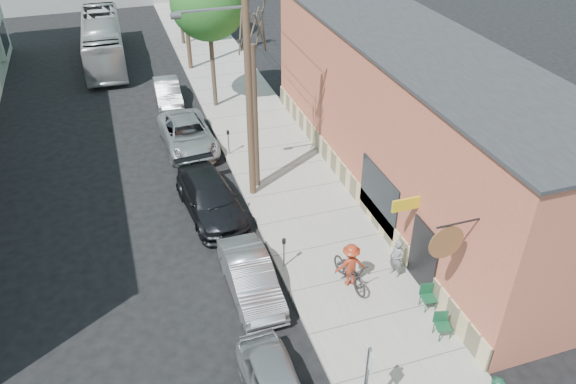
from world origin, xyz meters
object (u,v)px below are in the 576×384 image
object	(u,v)px
tree_bare	(255,120)
cyclist	(350,265)
parking_meter_near	(284,248)
utility_pole_near	(247,79)
parking_meter_far	(228,138)
sign_post	(367,378)
tree_leafy_mid	(208,3)
patio_chair_b	(443,326)
car_2	(211,198)
car_4	(168,93)
patio_chair_a	(429,298)
patron_grey	(397,258)
car_1	(251,278)
bus	(103,41)
car_3	(188,135)

from	to	relation	value
tree_bare	cyclist	distance (m)	7.64
parking_meter_near	utility_pole_near	xyz separation A→B (m)	(0.14, 5.02, 4.43)
parking_meter_far	tree_bare	bearing A→B (deg)	-79.99
sign_post	parking_meter_far	world-z (taller)	sign_post
tree_leafy_mid	patio_chair_b	distance (m)	20.02
car_2	car_4	world-z (taller)	car_2
utility_pole_near	cyclist	world-z (taller)	utility_pole_near
parking_meter_near	patio_chair_b	world-z (taller)	parking_meter_near
parking_meter_near	utility_pole_near	bearing A→B (deg)	88.40
patio_chair_a	parking_meter_near	bearing A→B (deg)	147.06
parking_meter_far	patio_chair_a	world-z (taller)	parking_meter_far
tree_bare	tree_leafy_mid	xyz separation A→B (m)	(0.00, 8.79, 2.50)
patio_chair_a	patron_grey	size ratio (longest dim) A/B	0.58
patron_grey	patio_chair_a	bearing A→B (deg)	-13.71
sign_post	car_1	distance (m)	6.10
tree_leafy_mid	cyclist	xyz separation A→B (m)	(1.34, -15.93, -4.88)
utility_pole_near	patron_grey	xyz separation A→B (m)	(3.47, -6.72, -4.50)
sign_post	tree_leafy_mid	bearing A→B (deg)	88.77
cyclist	car_1	size ratio (longest dim) A/B	0.40
car_2	parking_meter_far	bearing A→B (deg)	62.27
bus	sign_post	bearing A→B (deg)	-79.09
parking_meter_far	patron_grey	bearing A→B (deg)	-70.82
tree_bare	bus	xyz separation A→B (m)	(-5.52, 18.19, -1.92)
parking_meter_near	tree_leafy_mid	xyz separation A→B (m)	(0.55, 14.35, 4.88)
sign_post	tree_leafy_mid	world-z (taller)	tree_leafy_mid
parking_meter_near	car_3	bearing A→B (deg)	99.69
sign_post	patio_chair_b	size ratio (longest dim) A/B	3.18
car_3	sign_post	bearing A→B (deg)	-86.52
tree_leafy_mid	patio_chair_a	distance (m)	18.89
patio_chair_b	car_1	size ratio (longest dim) A/B	0.21
utility_pole_near	bus	xyz separation A→B (m)	(-5.11, 18.73, -3.97)
tree_bare	patio_chair_b	distance (m)	11.09
car_1	car_3	xyz separation A→B (m)	(-0.28, 10.95, 0.02)
car_3	car_2	bearing A→B (deg)	-93.30
patio_chair_a	cyclist	distance (m)	2.79
car_1	bus	world-z (taller)	bus
patio_chair_b	car_4	xyz separation A→B (m)	(-5.59, 20.49, 0.06)
car_3	car_4	xyz separation A→B (m)	(-0.18, 5.62, -0.06)
sign_post	tree_bare	size ratio (longest dim) A/B	0.44
tree_leafy_mid	car_4	distance (m)	5.94
parking_meter_near	tree_leafy_mid	world-z (taller)	tree_leafy_mid
sign_post	car_3	world-z (taller)	sign_post
parking_meter_far	car_2	distance (m)	4.72
car_1	tree_bare	bearing A→B (deg)	71.87
patio_chair_b	car_4	world-z (taller)	car_4
utility_pole_near	cyclist	distance (m)	8.13
parking_meter_far	bus	size ratio (longest dim) A/B	0.12
car_1	car_2	size ratio (longest dim) A/B	0.82
sign_post	tree_bare	bearing A→B (deg)	87.88
utility_pole_near	car_2	size ratio (longest dim) A/B	1.97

